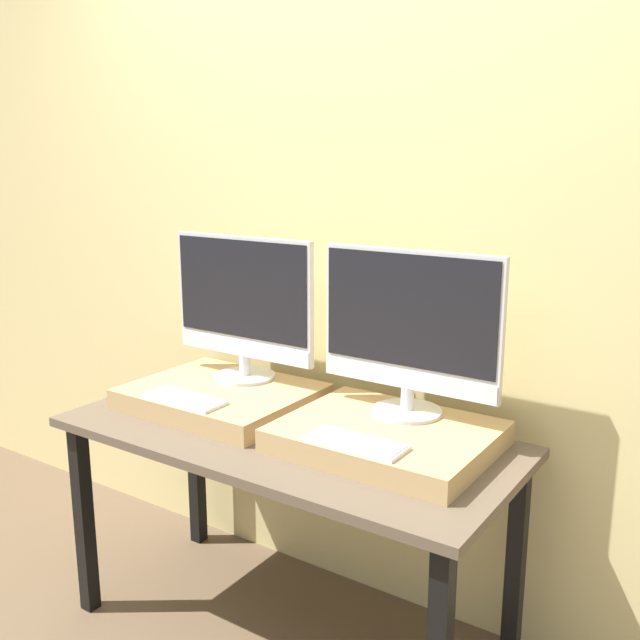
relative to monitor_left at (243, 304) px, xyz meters
The scene contains 8 objects.
wall_back 0.46m from the monitor_left, 33.55° to the left, with size 8.00×0.04×2.60m.
workbench 0.57m from the monitor_left, 30.65° to the right, with size 1.45×0.67×0.72m.
wooden_riser_left 0.33m from the monitor_left, 90.00° to the right, with size 0.60×0.49×0.07m.
monitor_left is the anchor object (origin of this frame).
keyboard_left 0.40m from the monitor_left, 90.00° to the right, with size 0.28×0.11×0.01m.
wooden_riser_right 0.73m from the monitor_left, 10.85° to the right, with size 0.60×0.49×0.07m.
monitor_right 0.65m from the monitor_left, ahead, with size 0.58×0.22×0.51m.
keyboard_right 0.76m from the monitor_left, 24.93° to the right, with size 0.28×0.11×0.01m.
Camera 1 is at (1.26, -1.34, 1.56)m, focal length 40.00 mm.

